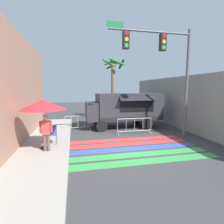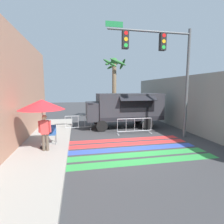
% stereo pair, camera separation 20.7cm
% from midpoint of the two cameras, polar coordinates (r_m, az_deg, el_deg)
% --- Properties ---
extents(ground_plane, '(60.00, 60.00, 0.00)m').
position_cam_midpoint_polar(ground_plane, '(8.96, 6.73, -11.10)').
color(ground_plane, '#38383A').
extents(sidewalk_left, '(4.40, 16.00, 0.16)m').
position_cam_midpoint_polar(sidewalk_left, '(8.89, -27.99, -11.55)').
color(sidewalk_left, '#99968E').
rests_on(sidewalk_left, ground_plane).
extents(building_left_facade, '(0.25, 16.00, 5.66)m').
position_cam_midpoint_polar(building_left_facade, '(8.51, -30.44, 6.33)').
color(building_left_facade, tan).
rests_on(building_left_facade, ground_plane).
extents(concrete_wall_right, '(0.20, 16.00, 3.74)m').
position_cam_midpoint_polar(concrete_wall_right, '(13.35, 22.43, 2.75)').
color(concrete_wall_right, gray).
rests_on(concrete_wall_right, ground_plane).
extents(crosswalk_painted, '(6.40, 3.60, 0.01)m').
position_cam_midpoint_polar(crosswalk_painted, '(8.64, 7.46, -11.78)').
color(crosswalk_painted, green).
rests_on(crosswalk_painted, ground_plane).
extents(food_truck, '(5.45, 2.77, 2.51)m').
position_cam_midpoint_polar(food_truck, '(12.97, 4.13, 1.56)').
color(food_truck, '#2D2D33').
rests_on(food_truck, ground_plane).
extents(traffic_signal_pole, '(4.83, 0.29, 6.24)m').
position_cam_midpoint_polar(traffic_signal_pole, '(10.41, 16.92, 16.44)').
color(traffic_signal_pole, '#515456').
rests_on(traffic_signal_pole, ground_plane).
extents(patio_umbrella, '(2.01, 2.01, 2.24)m').
position_cam_midpoint_polar(patio_umbrella, '(8.35, -21.30, 2.23)').
color(patio_umbrella, black).
rests_on(patio_umbrella, sidewalk_left).
extents(folding_chair, '(0.40, 0.40, 0.91)m').
position_cam_midpoint_polar(folding_chair, '(9.20, -18.46, -6.33)').
color(folding_chair, '#4C4C51').
rests_on(folding_chair, sidewalk_left).
extents(vendor_person, '(0.53, 0.21, 1.59)m').
position_cam_midpoint_polar(vendor_person, '(8.12, -20.37, -5.75)').
color(vendor_person, brown).
rests_on(vendor_person, sidewalk_left).
extents(barricade_front, '(2.28, 0.44, 1.01)m').
position_cam_midpoint_polar(barricade_front, '(11.27, 7.91, -4.57)').
color(barricade_front, '#B7BABF').
rests_on(barricade_front, ground_plane).
extents(barricade_side, '(1.80, 0.44, 1.01)m').
position_cam_midpoint_polar(barricade_side, '(12.43, -10.48, -3.55)').
color(barricade_side, '#B7BABF').
rests_on(barricade_side, ground_plane).
extents(palm_tree, '(2.10, 2.05, 5.63)m').
position_cam_midpoint_polar(palm_tree, '(16.15, 1.16, 10.83)').
color(palm_tree, '#7A664C').
rests_on(palm_tree, ground_plane).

